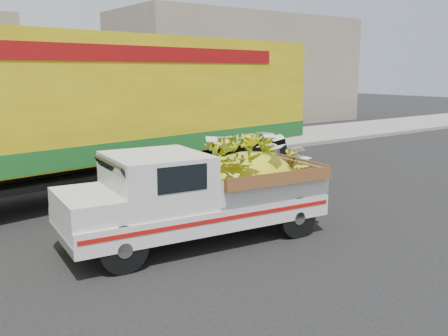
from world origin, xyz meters
TOP-DOWN VIEW (x-y plane):
  - ground at (0.00, 0.00)m, footprint 100.00×100.00m
  - curb at (0.00, 7.14)m, footprint 60.00×0.25m
  - sidewalk at (0.00, 9.24)m, footprint 60.00×4.00m
  - building_right at (14.00, 16.14)m, footprint 14.00×6.00m
  - pickup_truck at (0.92, 0.25)m, footprint 4.81×2.21m
  - semi_trailer at (1.25, 4.69)m, footprint 12.06×4.16m

SIDE VIEW (x-z plane):
  - ground at x=0.00m, z-range 0.00..0.00m
  - sidewalk at x=0.00m, z-range 0.00..0.14m
  - curb at x=0.00m, z-range 0.00..0.15m
  - pickup_truck at x=0.92m, z-range 0.06..1.69m
  - semi_trailer at x=1.25m, z-range 0.22..4.02m
  - building_right at x=14.00m, z-range 0.00..6.00m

